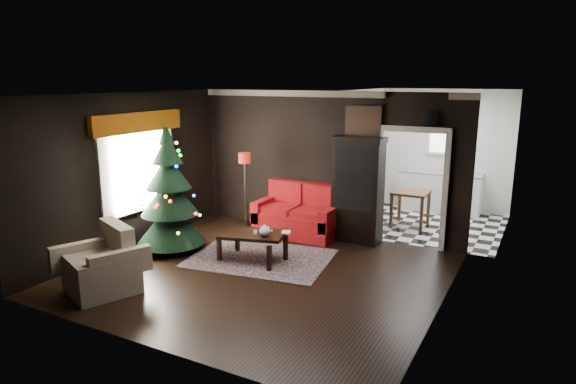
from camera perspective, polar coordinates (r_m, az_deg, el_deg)
The scene contains 26 objects.
floor at distance 8.01m, azimuth -3.06°, elevation -9.33°, with size 5.50×5.50×0.00m, color black.
ceiling at distance 7.42m, azimuth -3.33°, elevation 11.11°, with size 5.50×5.50×0.00m, color white.
wall_back at distance 9.78m, azimuth 4.41°, elevation 3.28°, with size 5.50×5.50×0.00m, color black.
wall_front at distance 5.68m, azimuth -16.39°, elevation -4.33°, with size 5.50×5.50×0.00m, color black.
wall_left at distance 9.30m, azimuth -17.87°, elevation 2.19°, with size 5.50×5.50×0.00m, color black.
wall_right at distance 6.64m, azimuth 17.60°, elevation -1.93°, with size 5.50×5.50×0.00m, color black.
doorway at distance 9.31m, azimuth 14.00°, elevation 0.25°, with size 1.10×0.10×2.10m, color #EFE6CE, non-canonical shape.
left_window at distance 9.40m, azimuth -16.85°, elevation 2.68°, with size 0.05×1.60×1.40m, color white.
valance at distance 9.24m, azimuth -16.83°, elevation 7.65°, with size 0.12×2.10×0.35m, color #7A3805.
kitchen_floor at distance 10.99m, azimuth 15.64°, elevation -3.58°, with size 3.00×3.00×0.00m, color white.
kitchen_window at distance 12.06m, azimuth 17.66°, elevation 5.98°, with size 0.70×0.06×0.70m, color white.
rug at distance 8.65m, azimuth -3.16°, elevation -7.58°, with size 2.34×1.70×0.01m, color #5D4054.
loveseat at distance 9.74m, azimuth 1.10°, elevation -2.14°, with size 1.70×0.90×1.00m, color maroon, non-canonical shape.
curio_cabinet at distance 9.38m, azimuth 8.00°, elevation -0.02°, with size 0.90×0.45×1.90m, color black, non-canonical shape.
floor_lamp at distance 9.96m, azimuth -4.95°, elevation 0.11°, with size 0.26×0.26×1.54m, color black, non-canonical shape.
christmas_tree at distance 9.04m, azimuth -13.48°, elevation -0.10°, with size 1.22×1.22×2.33m, color black, non-canonical shape.
armchair at distance 7.71m, azimuth -20.70°, elevation -7.44°, with size 0.94×0.94×0.96m, color tan, non-canonical shape.
coffee_table at distance 8.48m, azimuth -4.10°, elevation -6.25°, with size 1.07×0.64×0.48m, color black, non-canonical shape.
teapot at distance 8.17m, azimuth -2.70°, elevation -4.48°, with size 0.20×0.20×0.19m, color silver, non-canonical shape.
cup_a at distance 8.52m, azimuth -2.38°, elevation -4.22°, with size 0.07×0.07×0.06m, color silver.
cup_b at distance 8.35m, azimuth -3.77°, elevation -4.60°, with size 0.07×0.07×0.06m, color white.
book at distance 8.37m, azimuth -0.73°, elevation -4.02°, with size 0.15×0.02×0.20m, color tan.
wall_clock at distance 9.01m, azimuth 15.94°, elevation 8.29°, with size 0.32×0.32×0.06m, color white.
painting at distance 9.36m, azimuth 8.64°, elevation 7.99°, with size 0.62×0.05×0.52m, color #B1673C.
kitchen_counter at distance 12.02m, azimuth 17.03°, elevation -0.05°, with size 1.80×0.60×0.90m, color silver.
kitchen_table at distance 10.67m, azimuth 13.84°, elevation -1.88°, with size 0.70×0.70×0.75m, color brown, non-canonical shape.
Camera 1 is at (3.85, -6.34, 3.03)m, focal length 30.98 mm.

